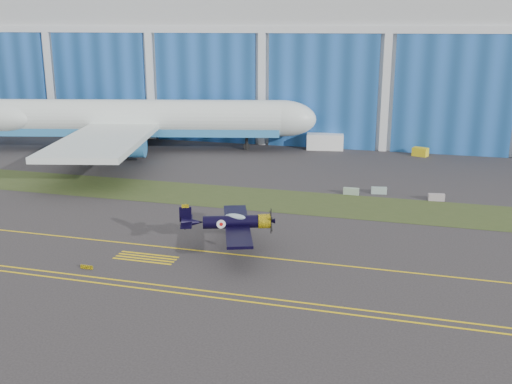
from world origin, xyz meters
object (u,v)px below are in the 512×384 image
(shipping_container, at_px, (325,142))
(tug, at_px, (420,152))
(jetliner, at_px, (132,78))
(warbird, at_px, (231,222))

(shipping_container, bearing_deg, tug, -12.98)
(shipping_container, bearing_deg, jetliner, -173.77)
(jetliner, height_order, shipping_container, jetliner)
(jetliner, distance_m, shipping_container, 35.51)
(warbird, height_order, tug, warbird)
(warbird, relative_size, shipping_container, 2.38)
(warbird, height_order, jetliner, jetliner)
(tug, bearing_deg, warbird, -87.81)
(shipping_container, xyz_separation_m, tug, (16.42, -1.19, -0.67))
(shipping_container, bearing_deg, warbird, -99.75)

